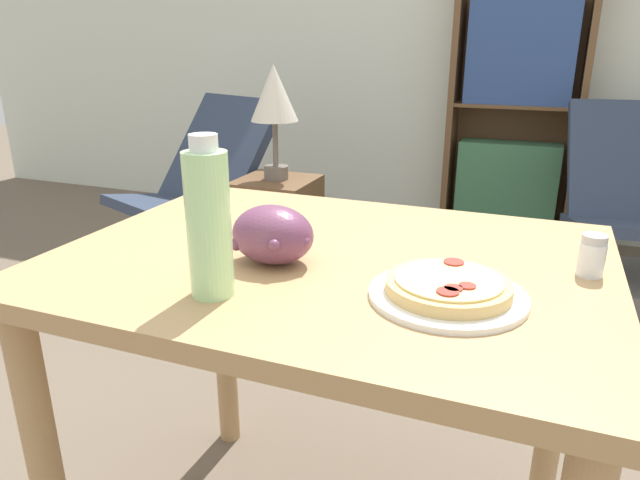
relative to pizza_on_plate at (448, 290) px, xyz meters
name	(u,v)px	position (x,y,z in m)	size (l,w,h in m)	color
wall_back	(493,14)	(-0.25, 2.85, 0.51)	(8.00, 0.05, 2.60)	silver
dining_table	(330,315)	(-0.24, 0.12, -0.14)	(1.01, 0.76, 0.78)	tan
pizza_on_plate	(448,290)	(0.00, 0.00, 0.00)	(0.24, 0.24, 0.04)	white
grape_bunch	(272,235)	(-0.32, 0.04, 0.04)	(0.15, 0.12, 0.11)	#6B3856
drink_bottle	(209,222)	(-0.35, -0.12, 0.10)	(0.07, 0.07, 0.25)	#B7EAA3
salt_shaker	(592,256)	(0.21, 0.18, 0.02)	(0.04, 0.04, 0.07)	white
lounge_chair_near	(196,217)	(-1.53, 1.58, -0.50)	(0.83, 0.94, 0.88)	slate
lounge_chair_far	(635,235)	(0.56, 2.09, -0.50)	(0.72, 0.84, 0.88)	slate
bookshelf	(514,118)	(-0.07, 2.69, -0.05)	(0.73, 0.26, 1.61)	brown
side_table	(278,237)	(-1.00, 1.46, -0.51)	(0.34, 0.34, 0.56)	brown
table_lamp	(274,99)	(-1.00, 1.46, 0.13)	(0.21, 0.21, 0.50)	#665B51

